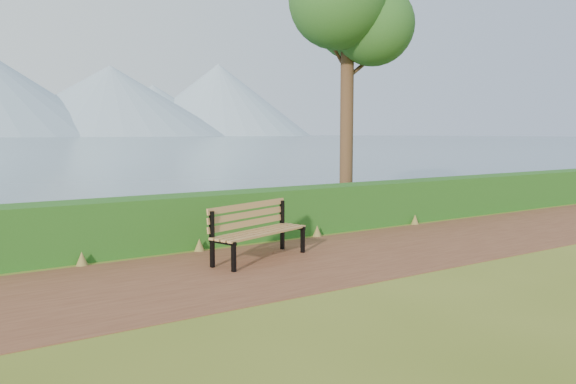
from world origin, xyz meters
TOP-DOWN VIEW (x-y plane):
  - ground at (0.00, 0.00)m, footprint 140.00×140.00m
  - path at (0.00, 0.30)m, footprint 40.00×3.40m
  - hedge at (0.00, 2.60)m, footprint 32.00×0.85m
  - bench at (-0.55, 0.90)m, footprint 2.02×1.16m

SIDE VIEW (x-z plane):
  - ground at x=0.00m, z-range 0.00..0.00m
  - path at x=0.00m, z-range 0.00..0.01m
  - hedge at x=0.00m, z-range 0.00..1.00m
  - bench at x=-0.55m, z-range 0.07..1.05m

